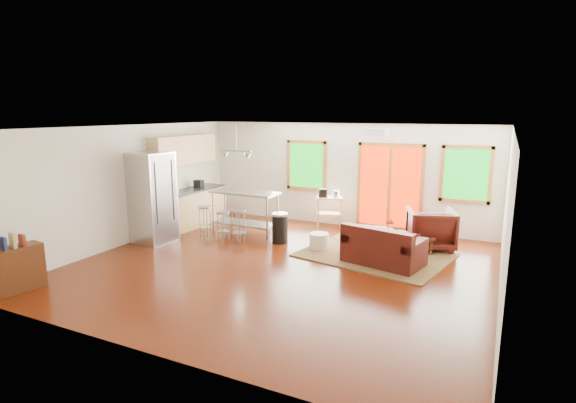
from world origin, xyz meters
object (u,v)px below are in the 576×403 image
at_px(armchair, 431,227).
at_px(refrigerator, 152,197).
at_px(loveseat, 382,249).
at_px(island, 245,205).
at_px(ottoman, 373,237).
at_px(kitchen_cart, 329,201).
at_px(coffee_table, 413,237).
at_px(rug, 375,255).

xyz_separation_m(armchair, refrigerator, (-5.70, -2.13, 0.53)).
height_order(loveseat, island, island).
xyz_separation_m(ottoman, island, (-2.98, -0.44, 0.52)).
xyz_separation_m(ottoman, kitchen_cart, (-1.41, 0.98, 0.49)).
xyz_separation_m(coffee_table, refrigerator, (-5.40, -1.79, 0.70)).
height_order(ottoman, island, island).
relative_size(armchair, island, 0.58).
distance_m(loveseat, ottoman, 1.28).
distance_m(rug, armchair, 1.43).
bearing_deg(refrigerator, coffee_table, 22.65).
height_order(coffee_table, refrigerator, refrigerator).
bearing_deg(rug, kitchen_cart, 134.67).
height_order(rug, loveseat, loveseat).
xyz_separation_m(armchair, ottoman, (-1.17, -0.30, -0.29)).
bearing_deg(rug, refrigerator, -166.47).
bearing_deg(island, loveseat, -11.83).
bearing_deg(armchair, rug, 27.55).
bearing_deg(kitchen_cart, ottoman, -34.87).
height_order(armchair, ottoman, armchair).
bearing_deg(loveseat, refrigerator, -159.81).
distance_m(rug, refrigerator, 5.01).
bearing_deg(island, coffee_table, 5.87).
xyz_separation_m(refrigerator, island, (1.55, 1.39, -0.29)).
bearing_deg(island, armchair, 10.11).
distance_m(loveseat, refrigerator, 5.13).
distance_m(armchair, refrigerator, 6.11).
bearing_deg(island, kitchen_cart, 42.21).
distance_m(refrigerator, island, 2.11).
height_order(rug, refrigerator, refrigerator).
height_order(ottoman, refrigerator, refrigerator).
height_order(coffee_table, armchair, armchair).
bearing_deg(loveseat, coffee_table, 85.36).
xyz_separation_m(refrigerator, kitchen_cart, (3.12, 2.82, -0.33)).
height_order(armchair, island, island).
relative_size(loveseat, island, 0.97).
relative_size(armchair, refrigerator, 0.47).
distance_m(armchair, ottoman, 1.24).
bearing_deg(kitchen_cart, island, -137.79).
height_order(rug, armchair, armchair).
xyz_separation_m(rug, island, (-3.22, 0.25, 0.70)).
distance_m(loveseat, kitchen_cart, 2.91).
xyz_separation_m(loveseat, armchair, (0.66, 1.47, 0.17)).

